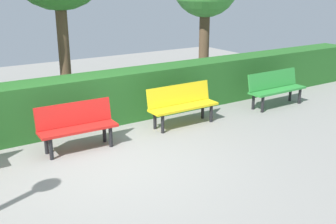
% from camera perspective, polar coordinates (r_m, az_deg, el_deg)
% --- Properties ---
extents(ground_plane, '(19.56, 19.56, 0.00)m').
position_cam_1_polar(ground_plane, '(6.98, -8.39, -7.20)').
color(ground_plane, gray).
extents(bench_green, '(1.64, 0.47, 0.86)m').
position_cam_1_polar(bench_green, '(10.33, 14.98, 3.46)').
color(bench_green, '#2D8C38').
rests_on(bench_green, ground_plane).
extents(bench_yellow, '(1.57, 0.46, 0.86)m').
position_cam_1_polar(bench_yellow, '(8.62, 1.97, 1.28)').
color(bench_yellow, yellow).
rests_on(bench_yellow, ground_plane).
extents(bench_red, '(1.43, 0.50, 0.86)m').
position_cam_1_polar(bench_red, '(7.51, -12.79, -1.71)').
color(bench_red, red).
rests_on(bench_red, ground_plane).
extents(hedge_row, '(15.56, 0.77, 1.09)m').
position_cam_1_polar(hedge_row, '(8.94, -7.59, 2.14)').
color(hedge_row, '#266023').
rests_on(hedge_row, ground_plane).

